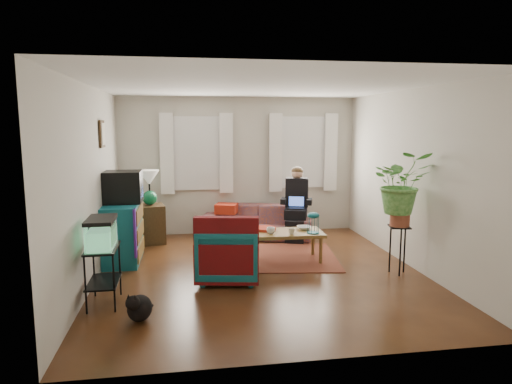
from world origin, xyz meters
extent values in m
cube|color=#4F2B14|center=(0.00, 0.00, 0.00)|extent=(4.50, 5.00, 0.01)
cube|color=white|center=(0.00, 0.00, 2.60)|extent=(4.50, 5.00, 0.01)
cube|color=silver|center=(0.00, 2.50, 1.30)|extent=(4.50, 0.01, 2.60)
cube|color=silver|center=(0.00, -2.50, 1.30)|extent=(4.50, 0.01, 2.60)
cube|color=silver|center=(-2.25, 0.00, 1.30)|extent=(0.01, 5.00, 2.60)
cube|color=silver|center=(2.25, 0.00, 1.30)|extent=(0.01, 5.00, 2.60)
cube|color=white|center=(-0.80, 2.48, 1.55)|extent=(1.08, 0.04, 1.38)
cube|color=white|center=(1.25, 2.48, 1.55)|extent=(1.08, 0.04, 1.38)
cube|color=white|center=(-0.80, 2.40, 1.55)|extent=(1.36, 0.06, 1.50)
cube|color=white|center=(1.25, 2.40, 1.55)|extent=(1.36, 0.06, 1.50)
cube|color=#3D2616|center=(-2.21, 0.85, 1.95)|extent=(0.04, 0.32, 0.40)
cube|color=brown|center=(0.31, 0.69, 0.01)|extent=(2.19, 1.85, 0.01)
imported|color=brown|center=(0.28, 2.05, 0.40)|extent=(2.17, 1.39, 0.79)
cube|color=#3C2A16|center=(-1.65, 1.92, 0.34)|extent=(0.55, 0.55, 0.68)
cube|color=#116868|center=(-1.99, 0.85, 0.45)|extent=(0.51, 1.01, 0.90)
cube|color=black|center=(-1.97, 0.95, 1.14)|extent=(0.56, 0.51, 0.48)
cube|color=black|center=(-2.00, -0.85, 0.34)|extent=(0.35, 0.61, 0.68)
cube|color=#7FD899|center=(-2.00, -0.85, 0.86)|extent=(0.31, 0.56, 0.36)
ellipsoid|color=black|center=(-1.55, -1.40, 0.17)|extent=(0.38, 0.47, 0.35)
imported|color=#105864|center=(-0.48, -0.21, 0.41)|extent=(0.92, 0.88, 0.83)
cube|color=#9E0A0A|center=(-0.53, -0.53, 0.58)|extent=(0.85, 0.33, 0.68)
cube|color=olive|center=(0.48, 0.49, 0.23)|extent=(1.13, 0.64, 0.46)
imported|color=white|center=(0.22, 0.39, 0.51)|extent=(0.13, 0.13, 0.10)
imported|color=beige|center=(0.53, 0.30, 0.51)|extent=(0.10, 0.10, 0.10)
imported|color=white|center=(0.79, 0.58, 0.49)|extent=(0.23, 0.23, 0.05)
cylinder|color=#B21414|center=(0.18, 0.65, 0.48)|extent=(0.36, 0.36, 0.04)
cube|color=black|center=(1.91, -0.35, 0.34)|extent=(0.35, 0.35, 0.69)
imported|color=#599947|center=(1.91, -0.35, 1.16)|extent=(0.91, 0.83, 0.87)
camera|label=1|loc=(-1.04, -6.18, 2.09)|focal=32.00mm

